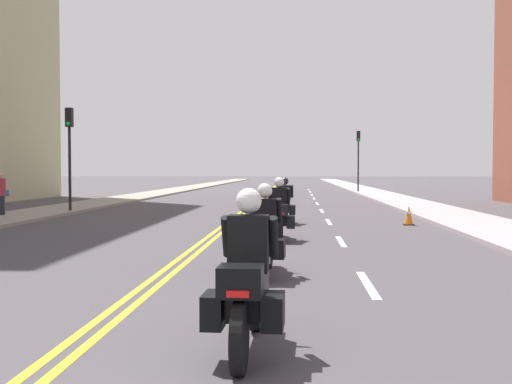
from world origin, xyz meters
TOP-DOWN VIEW (x-y plane):
  - ground_plane at (0.00, 48.00)m, footprint 264.00×264.00m
  - sidewalk_left at (-8.31, 48.00)m, footprint 2.87×144.00m
  - sidewalk_right at (8.31, 48.00)m, footprint 2.87×144.00m
  - centreline_yellow_inner at (-0.12, 48.00)m, footprint 0.12×132.00m
  - centreline_yellow_outer at (0.12, 48.00)m, footprint 0.12×132.00m
  - lane_dashes_white at (3.44, 29.00)m, footprint 0.14×56.40m
  - motorcycle_0 at (1.81, 4.14)m, footprint 0.77×2.21m
  - motorcycle_1 at (1.74, 8.70)m, footprint 0.78×2.22m
  - motorcycle_2 at (1.85, 14.23)m, footprint 0.78×2.16m
  - motorcycle_3 at (1.90, 19.23)m, footprint 0.77×2.16m
  - traffic_cone_0 at (6.03, 18.92)m, footprint 0.34×0.34m
  - traffic_light_near at (-7.28, 23.76)m, footprint 0.28×0.38m
  - traffic_light_far at (7.28, 48.55)m, footprint 0.28×0.38m
  - pedestrian_1 at (-8.96, 21.01)m, footprint 0.51×0.33m

SIDE VIEW (x-z plane):
  - ground_plane at x=0.00m, z-range 0.00..0.00m
  - centreline_yellow_inner at x=-0.12m, z-range 0.00..0.01m
  - centreline_yellow_outer at x=0.12m, z-range 0.00..0.01m
  - lane_dashes_white at x=3.44m, z-range 0.00..0.01m
  - sidewalk_left at x=-8.31m, z-range 0.00..0.12m
  - sidewalk_right at x=8.31m, z-range 0.00..0.12m
  - traffic_cone_0 at x=6.03m, z-range 0.00..0.65m
  - motorcycle_3 at x=1.90m, z-range -0.14..1.44m
  - motorcycle_2 at x=1.85m, z-range -0.17..1.48m
  - motorcycle_1 at x=1.74m, z-range -0.13..1.47m
  - motorcycle_0 at x=1.81m, z-range -0.15..1.50m
  - pedestrian_1 at x=-8.96m, z-range 0.03..1.77m
  - traffic_light_near at x=-7.28m, z-range 0.85..5.30m
  - traffic_light_far at x=7.28m, z-range 0.92..5.89m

